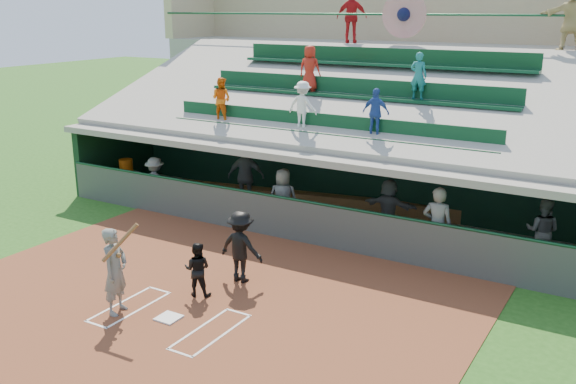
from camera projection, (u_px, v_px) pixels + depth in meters
The scene contains 21 objects.
ground at pixel (169, 319), 12.45m from camera, with size 100.00×100.00×0.00m, color #225116.
dirt_slab at pixel (185, 309), 12.86m from camera, with size 11.00×9.00×0.02m, color brown.
home_plate at pixel (169, 318), 12.44m from camera, with size 0.43×0.43×0.03m, color silver.
batters_box_chalk at pixel (169, 318), 12.45m from camera, with size 2.65×1.85×0.01m.
dugout_floor at pixel (327, 222), 18.03m from camera, with size 16.00×3.50×0.04m, color gray.
concourse_slab at pixel (415, 109), 22.98m from camera, with size 20.00×3.00×4.60m, color gray.
grandstand at pixel (382, 123), 20.52m from camera, with size 20.40×10.40×7.80m.
batter_at_plate at pixel (115, 271), 12.47m from camera, with size 0.90×0.78×1.95m.
catcher at pixel (197, 269), 13.31m from camera, with size 0.56×0.44×1.16m, color black.
home_umpire at pixel (241, 247), 13.95m from camera, with size 1.03×0.59×1.60m, color black.
dugout_bench at pixel (337, 203), 19.06m from camera, with size 13.42×0.40×0.40m, color olive.
white_table at pixel (128, 181), 20.95m from camera, with size 0.71×0.54×0.62m, color silver.
water_cooler at pixel (126, 166), 20.77m from camera, with size 0.44×0.44×0.44m, color #D85A0C.
dugout_player_a at pixel (155, 183), 19.02m from camera, with size 1.00×0.57×1.55m, color #575A55.
dugout_player_b at pixel (246, 176), 19.10m from camera, with size 1.10×0.46×1.87m, color #50524E.
dugout_player_c at pixel (283, 199), 17.25m from camera, with size 0.81×0.53×1.66m, color #5D5F5A.
dugout_player_d at pixel (389, 208), 16.68m from camera, with size 1.43×0.46×1.54m, color #50524E.
dugout_player_e at pixel (437, 226), 14.75m from camera, with size 0.69×0.45×1.88m, color #585B56.
dugout_player_f at pixel (542, 231), 14.90m from camera, with size 0.76×0.59×1.57m, color #555853.
concourse_staff_a at pixel (352, 17), 22.45m from camera, with size 1.06×0.44×1.80m, color #B11418.
concourse_staff_c at pixel (573, 16), 18.44m from camera, with size 1.81×0.58×1.95m, color tan.
Camera 1 is at (7.73, -8.52, 5.85)m, focal length 40.00 mm.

